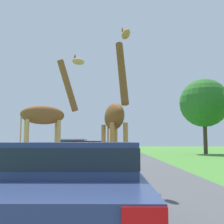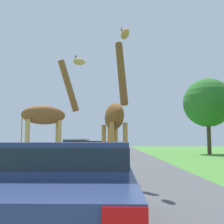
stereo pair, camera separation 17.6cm
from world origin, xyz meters
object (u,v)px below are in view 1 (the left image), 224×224
giraffe_companion (47,114)px  giraffe_near_road (115,116)px  car_queue_right (88,153)px  car_queue_left (74,149)px  tree_left_edge (204,103)px  car_lead_maroon (78,184)px  car_far_ahead (111,148)px

giraffe_companion → giraffe_near_road: bearing=39.4°
giraffe_near_road → car_queue_right: size_ratio=1.17×
car_queue_right → car_queue_left: size_ratio=0.91×
car_queue_left → tree_left_edge: tree_left_edge is taller
car_queue_right → giraffe_near_road: bearing=-73.6°
tree_left_edge → car_queue_right: bearing=-125.6°
giraffe_companion → car_lead_maroon: bearing=-6.4°
giraffe_near_road → giraffe_companion: bearing=-41.3°
giraffe_near_road → car_queue_left: (-2.99, 10.74, -1.44)m
giraffe_companion → car_queue_right: giraffe_companion is taller
car_lead_maroon → car_queue_left: 16.84m
car_queue_left → giraffe_near_road: bearing=-74.5°
giraffe_companion → car_far_ahead: giraffe_companion is taller
giraffe_near_road → car_far_ahead: giraffe_near_road is taller
tree_left_edge → car_queue_left: bearing=-143.1°
car_queue_right → car_far_ahead: (1.03, 12.14, -0.05)m
car_lead_maroon → car_queue_left: car_queue_left is taller
car_queue_left → car_far_ahead: (2.64, 6.09, -0.12)m
car_lead_maroon → tree_left_edge: bearing=68.4°
giraffe_near_road → car_lead_maroon: size_ratio=1.17×
tree_left_edge → car_far_ahead: bearing=-160.9°
car_lead_maroon → car_queue_right: bearing=94.4°
giraffe_near_road → car_lead_maroon: bearing=70.4°
car_queue_left → tree_left_edge: 16.72m
car_queue_left → car_lead_maroon: bearing=-81.7°
giraffe_companion → car_far_ahead: bearing=147.5°
car_queue_right → car_queue_left: 6.26m
giraffe_near_road → car_lead_maroon: giraffe_near_road is taller
giraffe_companion → car_far_ahead: (2.47, 15.39, -1.80)m
giraffe_companion → tree_left_edge: size_ratio=0.63×
giraffe_companion → tree_left_edge: bearing=122.8°
giraffe_near_road → car_queue_right: giraffe_near_road is taller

